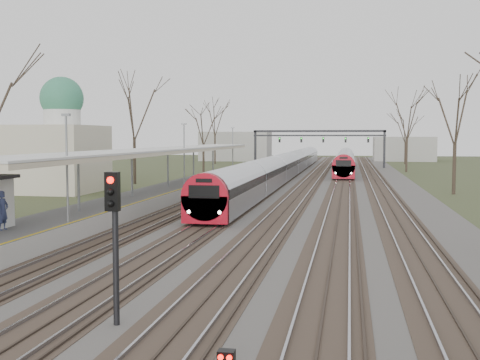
{
  "coord_description": "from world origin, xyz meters",
  "views": [
    {
      "loc": [
        5.17,
        -11.86,
        4.99
      ],
      "look_at": [
        -2.29,
        28.98,
        2.0
      ],
      "focal_mm": 45.0,
      "sensor_mm": 36.0,
      "label": 1
    }
  ],
  "objects_px": {
    "train_near": "(288,164)",
    "signal_post": "(114,225)",
    "train_far": "(345,161)",
    "passenger": "(3,211)"
  },
  "relations": [
    {
      "from": "train_near",
      "to": "signal_post",
      "type": "relative_size",
      "value": 22.0
    },
    {
      "from": "train_near",
      "to": "passenger",
      "type": "relative_size",
      "value": 52.87
    },
    {
      "from": "train_near",
      "to": "train_far",
      "type": "bearing_deg",
      "value": 63.64
    },
    {
      "from": "train_near",
      "to": "signal_post",
      "type": "bearing_deg",
      "value": -88.37
    },
    {
      "from": "train_near",
      "to": "train_far",
      "type": "relative_size",
      "value": 2.0
    },
    {
      "from": "passenger",
      "to": "signal_post",
      "type": "bearing_deg",
      "value": -132.47
    },
    {
      "from": "train_near",
      "to": "train_far",
      "type": "height_order",
      "value": "same"
    },
    {
      "from": "train_near",
      "to": "signal_post",
      "type": "height_order",
      "value": "signal_post"
    },
    {
      "from": "train_near",
      "to": "passenger",
      "type": "distance_m",
      "value": 53.4
    },
    {
      "from": "train_far",
      "to": "signal_post",
      "type": "distance_m",
      "value": 75.98
    }
  ]
}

